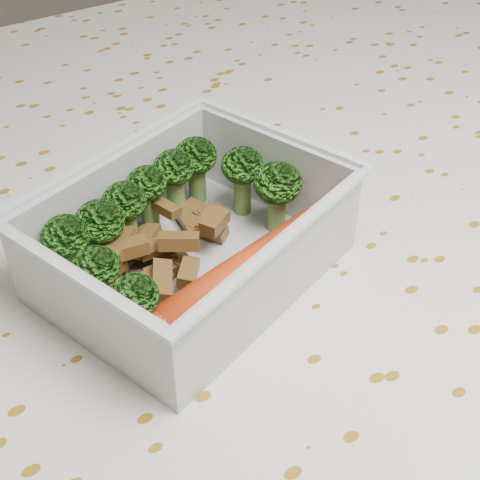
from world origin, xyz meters
TOP-DOWN VIEW (x-y plane):
  - dining_table at (0.00, 0.00)m, footprint 1.40×0.90m
  - tablecloth at (0.00, 0.00)m, footprint 1.46×0.96m
  - lunch_container at (-0.03, 0.01)m, footprint 0.22×0.20m
  - broccoli_florets at (-0.03, 0.03)m, footprint 0.17×0.13m
  - meat_pile at (-0.04, 0.02)m, footprint 0.11×0.09m
  - sausage at (-0.01, -0.03)m, footprint 0.16×0.05m

SIDE VIEW (x-z plane):
  - dining_table at x=0.00m, z-range 0.29..1.04m
  - tablecloth at x=0.00m, z-range 0.62..0.81m
  - meat_pile at x=-0.04m, z-range 0.76..0.79m
  - sausage at x=-0.01m, z-range 0.76..0.79m
  - lunch_container at x=-0.03m, z-range 0.75..0.81m
  - broccoli_florets at x=-0.03m, z-range 0.77..0.82m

